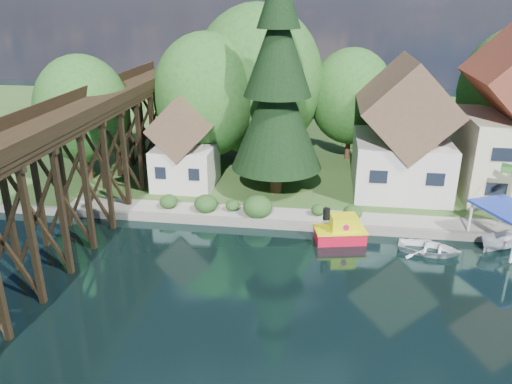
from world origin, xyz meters
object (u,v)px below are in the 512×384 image
(boat_white_a, at_px, (429,247))
(boat_canopy, at_px, (506,232))
(house_left, at_px, (403,137))
(shed, at_px, (185,148))
(tugboat, at_px, (341,231))
(conifer, at_px, (278,87))
(trestle_bridge, at_px, (74,163))

(boat_white_a, xyz_separation_m, boat_canopy, (5.01, 1.23, 0.84))
(house_left, xyz_separation_m, shed, (-18.00, -1.50, -1.31))
(tugboat, bearing_deg, conifer, 125.56)
(boat_white_a, bearing_deg, house_left, 16.98)
(house_left, xyz_separation_m, boat_white_a, (0.90, -10.24, -4.72))
(boat_canopy, bearing_deg, trestle_bridge, -176.41)
(conifer, bearing_deg, tugboat, -54.44)
(trestle_bridge, bearing_deg, boat_canopy, 3.59)
(tugboat, bearing_deg, boat_white_a, -8.85)
(trestle_bridge, relative_size, shed, 5.63)
(conifer, xyz_separation_m, tugboat, (5.26, -7.35, -8.45))
(shed, relative_size, boat_white_a, 1.95)
(trestle_bridge, relative_size, boat_canopy, 8.10)
(conifer, distance_m, boat_canopy, 19.25)
(trestle_bridge, xyz_separation_m, boat_white_a, (23.90, 0.59, -4.93))
(shed, height_order, boat_white_a, shed)
(tugboat, bearing_deg, trestle_bridge, -175.31)
(house_left, distance_m, tugboat, 11.42)
(house_left, height_order, boat_white_a, house_left)
(tugboat, distance_m, boat_canopy, 10.82)
(trestle_bridge, bearing_deg, conifer, 34.51)
(boat_canopy, bearing_deg, boat_white_a, -166.23)
(trestle_bridge, height_order, shed, trestle_bridge)
(trestle_bridge, height_order, tugboat, trestle_bridge)
(house_left, relative_size, conifer, 0.61)
(trestle_bridge, distance_m, conifer, 16.07)
(conifer, relative_size, boat_white_a, 4.50)
(boat_canopy, bearing_deg, shed, 162.56)
(shed, height_order, conifer, conifer)
(shed, relative_size, boat_canopy, 1.44)
(house_left, distance_m, boat_white_a, 11.31)
(house_left, distance_m, shed, 18.11)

